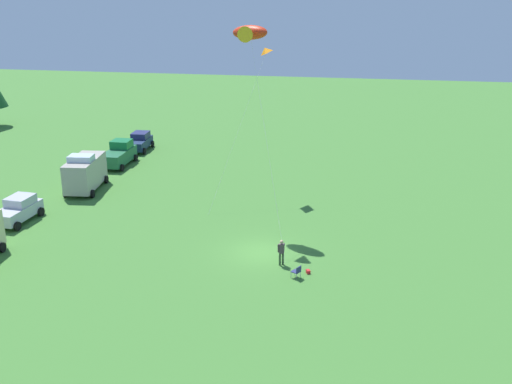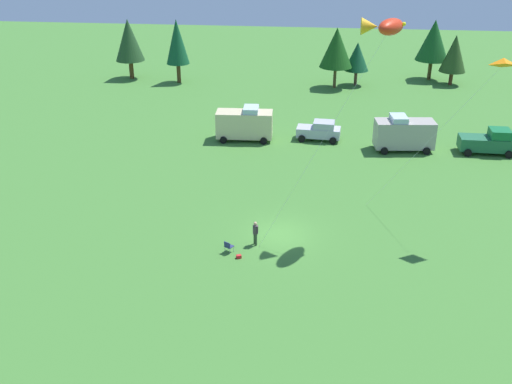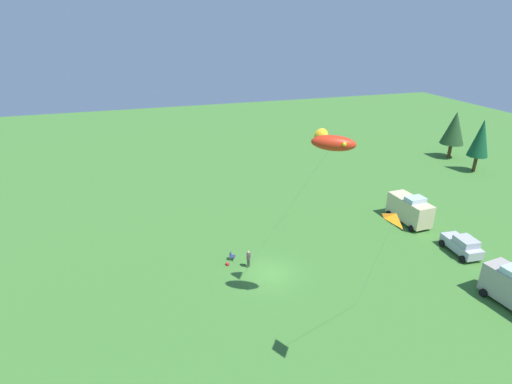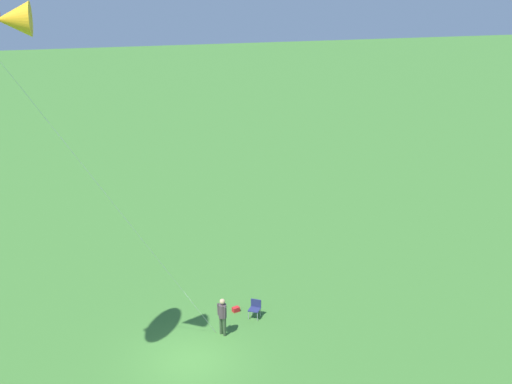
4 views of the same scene
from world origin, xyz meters
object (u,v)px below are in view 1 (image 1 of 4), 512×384
van_motorhome_grey (85,172)px  kite_delta_orange (265,51)px  folding_chair (297,271)px  car_silver_compact (18,210)px  person_kite_flyer (281,251)px  kite_large_fish (249,33)px  backpack_on_grass (308,272)px  truck_green_flatbed (119,154)px  car_navy_hatch (140,142)px

van_motorhome_grey → kite_delta_orange: bearing=95.8°
folding_chair → car_silver_compact: bearing=15.4°
person_kite_flyer → car_silver_compact: car_silver_compact is taller
car_silver_compact → kite_delta_orange: 23.22m
car_silver_compact → kite_large_fish: 21.95m
kite_large_fish → backpack_on_grass: bearing=-148.1°
backpack_on_grass → kite_delta_orange: kite_delta_orange is taller
van_motorhome_grey → folding_chair: bearing=50.2°
person_kite_flyer → van_motorhome_grey: bearing=23.2°
truck_green_flatbed → kite_large_fish: size_ratio=0.35×
van_motorhome_grey → truck_green_flatbed: bearing=174.4°
car_silver_compact → van_motorhome_grey: 8.04m
car_navy_hatch → backpack_on_grass: bearing=-144.2°
truck_green_flatbed → car_navy_hatch: 5.73m
truck_green_flatbed → kite_delta_orange: kite_delta_orange is taller
kite_large_fish → truck_green_flatbed: bearing=52.6°
car_silver_compact → kite_large_fish: kite_large_fish is taller
backpack_on_grass → kite_delta_orange: size_ratio=0.03×
kite_large_fish → kite_delta_orange: size_ratio=1.18×
folding_chair → truck_green_flatbed: truck_green_flatbed is taller
folding_chair → car_silver_compact: car_silver_compact is taller
backpack_on_grass → kite_large_fish: 17.14m
van_motorhome_grey → truck_green_flatbed: van_motorhome_grey is taller
truck_green_flatbed → car_navy_hatch: bearing=0.1°
backpack_on_grass → car_navy_hatch: car_navy_hatch is taller
car_silver_compact → truck_green_flatbed: 15.65m
folding_chair → kite_delta_orange: (16.68, 4.77, 11.47)m
truck_green_flatbed → car_navy_hatch: (5.73, -0.05, -0.15)m
person_kite_flyer → kite_delta_orange: bearing=-21.6°
person_kite_flyer → van_motorhome_grey: size_ratio=0.31×
car_navy_hatch → kite_large_fish: 26.77m
truck_green_flatbed → kite_delta_orange: (-4.52, -15.41, 10.86)m
folding_chair → car_silver_compact: size_ratio=0.19×
folding_chair → car_navy_hatch: 33.61m
car_navy_hatch → kite_large_fish: kite_large_fish is taller
folding_chair → person_kite_flyer: bearing=-24.4°
car_navy_hatch → kite_delta_orange: (-10.24, -15.36, 11.01)m
backpack_on_grass → van_motorhome_grey: bearing=58.6°
kite_large_fish → kite_delta_orange: bearing=0.5°
car_silver_compact → truck_green_flatbed: bearing=-2.1°
van_motorhome_grey → kite_large_fish: 20.15m
car_silver_compact → car_navy_hatch: bearing=-0.5°
folding_chair → car_navy_hatch: (26.92, 20.12, 0.46)m
backpack_on_grass → truck_green_flatbed: bearing=45.5°
kite_delta_orange → truck_green_flatbed: bearing=73.7°
car_silver_compact → kite_delta_orange: size_ratio=0.35×
kite_large_fish → kite_delta_orange: kite_large_fish is taller
person_kite_flyer → kite_large_fish: (7.69, 3.50, 12.95)m
person_kite_flyer → car_navy_hatch: (25.26, 18.93, -0.07)m
backpack_on_grass → person_kite_flyer: bearing=64.3°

